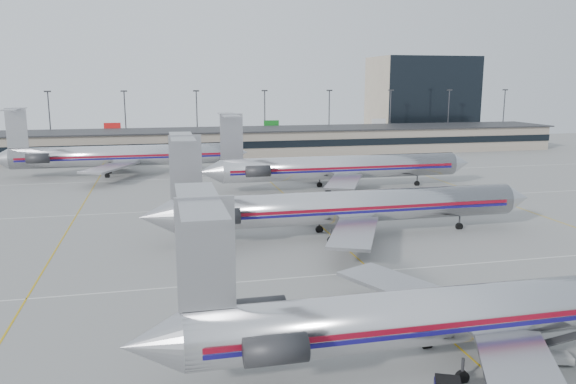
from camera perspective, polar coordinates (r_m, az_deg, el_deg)
name	(u,v)px	position (r m, az deg, el deg)	size (l,w,h in m)	color
ground	(421,314)	(44.88, 13.34, -11.97)	(260.00, 260.00, 0.00)	gray
apron_markings	(372,271)	(53.39, 8.58, -7.99)	(160.00, 0.15, 0.02)	silver
terminal	(239,142)	(136.86, -4.99, 5.12)	(162.00, 17.00, 6.25)	gray
light_mast_row	(231,116)	(150.28, -5.78, 7.71)	(163.60, 0.40, 15.28)	#38383D
distant_building	(421,98)	(183.66, 13.34, 9.31)	(30.00, 20.00, 25.00)	tan
jet_foreground	(474,311)	(37.53, 18.33, -11.44)	(43.92, 25.86, 11.50)	silver
jet_second_row	(342,207)	(63.75, 5.54, -1.49)	(46.22, 27.22, 12.10)	silver
jet_third_row	(336,167)	(92.20, 4.93, 2.54)	(46.41, 28.54, 12.69)	silver
jet_back_row	(119,156)	(110.53, -16.78, 3.57)	(47.25, 29.06, 12.92)	silver
belt_loader	(546,355)	(40.08, 24.74, -14.82)	(3.86, 1.97, 1.97)	#A2A2A2
ramp_worker_near	(504,351)	(38.99, 21.10, -14.84)	(0.58, 0.38, 1.59)	#B5CA13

